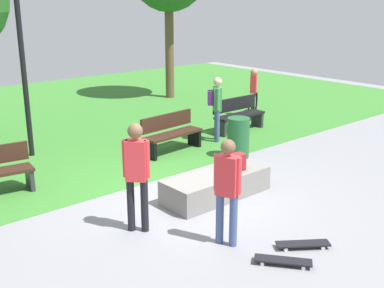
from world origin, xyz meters
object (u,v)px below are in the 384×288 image
concrete_ledge (216,185)px  skater_performing_trick (227,185)px  skateboard_by_ledge (303,244)px  trash_bin (238,138)px  skater_watching (136,169)px  park_bench_far_left (171,132)px  pedestrian_with_backpack (216,103)px  backpack_on_ledge (237,162)px  park_bench_far_right (238,114)px  lamp_post (20,35)px  skateboard_spare (283,261)px  cyclist_on_bicycle (253,96)px

concrete_ledge → skater_performing_trick: 1.95m
skateboard_by_ledge → trash_bin: trash_bin is taller
skater_watching → park_bench_far_left: (2.97, 2.90, -0.56)m
skateboard_by_ledge → pedestrian_with_backpack: bearing=59.7°
backpack_on_ledge → skater_watching: size_ratio=0.18×
park_bench_far_left → pedestrian_with_backpack: bearing=-1.2°
pedestrian_with_backpack → park_bench_far_right: bearing=16.2°
concrete_ledge → trash_bin: size_ratio=2.24×
skateboard_by_ledge → lamp_post: (-1.25, 6.89, 2.73)m
skater_performing_trick → backpack_on_ledge: bearing=39.9°
skater_performing_trick → pedestrian_with_backpack: pedestrian_with_backpack is taller
backpack_on_ledge → lamp_post: size_ratio=0.07×
skateboard_spare → park_bench_far_left: 5.49m
pedestrian_with_backpack → cyclist_on_bicycle: pedestrian_with_backpack is taller
backpack_on_ledge → pedestrian_with_backpack: (2.12, 2.81, 0.37)m
backpack_on_ledge → skater_performing_trick: size_ratio=0.19×
lamp_post → skater_watching: bearing=-93.4°
skater_performing_trick → park_bench_far_left: 4.72m
concrete_ledge → pedestrian_with_backpack: (2.54, 2.69, 0.76)m
skateboard_spare → lamp_post: 7.54m
skateboard_spare → cyclist_on_bicycle: cyclist_on_bicycle is taller
concrete_ledge → skateboard_by_ledge: (-0.35, -2.25, -0.17)m
skater_watching → backpack_on_ledge: bearing=1.6°
park_bench_far_left → lamp_post: lamp_post is taller
skateboard_spare → pedestrian_with_backpack: size_ratio=0.46×
concrete_ledge → skateboard_by_ledge: concrete_ledge is taller
trash_bin → pedestrian_with_backpack: 1.51m
skater_watching → skateboard_by_ledge: (1.53, -2.07, -0.98)m
skater_watching → skateboard_spare: skater_watching is taller
pedestrian_with_backpack → cyclist_on_bicycle: (2.73, 1.21, -0.36)m
backpack_on_ledge → park_bench_far_right: park_bench_far_right is taller
skater_watching → park_bench_far_left: bearing=44.4°
cyclist_on_bicycle → park_bench_far_left: bearing=-164.2°
skater_performing_trick → park_bench_far_right: skater_performing_trick is taller
backpack_on_ledge → trash_bin: (1.58, 1.50, -0.15)m
park_bench_far_left → cyclist_on_bicycle: 4.35m
trash_bin → skateboard_spare: bearing=-128.3°
skater_watching → trash_bin: (3.89, 1.56, -0.57)m
lamp_post → cyclist_on_bicycle: bearing=-6.1°
skater_performing_trick → park_bench_far_right: 6.58m
skater_performing_trick → skateboard_by_ledge: (0.78, -0.84, -0.89)m
lamp_post → cyclist_on_bicycle: lamp_post is taller
skateboard_by_ledge → concrete_ledge: bearing=81.2°
skater_watching → skateboard_spare: bearing=-66.9°
cyclist_on_bicycle → skater_performing_trick: bearing=-140.3°
skateboard_by_ledge → skateboard_spare: size_ratio=1.01×
concrete_ledge → lamp_post: (-1.59, 4.64, 2.56)m
lamp_post → trash_bin: lamp_post is taller
skateboard_spare → trash_bin: size_ratio=0.80×
trash_bin → lamp_post: bearing=137.9°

